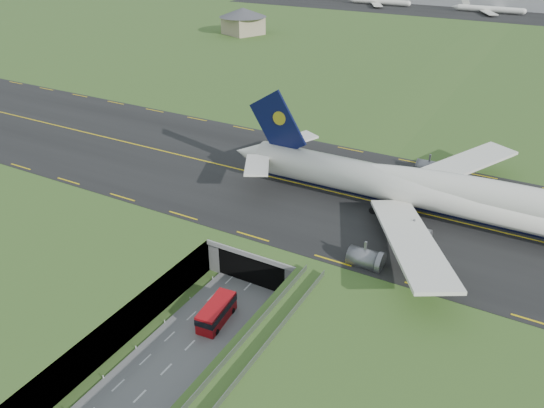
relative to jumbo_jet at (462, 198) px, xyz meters
The scene contains 8 objects.
ground 42.76m from the jumbo_jet, 128.89° to the right, with size 900.00×900.00×0.00m, color #3D6127.
airfield_deck 42.09m from the jumbo_jet, 128.89° to the right, with size 800.00×800.00×6.00m, color gray.
trench_road 48.63m from the jumbo_jet, 123.18° to the right, with size 12.00×75.00×0.20m, color slate.
taxiway 26.42m from the jumbo_jet, behind, with size 800.00×44.00×0.18m, color black.
tunnel_portal 31.15m from the jumbo_jet, 149.23° to the right, with size 17.00×22.30×6.00m.
jumbo_jet is the anchor object (origin of this frame).
shuttle_tram 43.71m from the jumbo_jet, 126.84° to the right, with size 3.61×7.77×3.07m.
service_building 173.80m from the jumbo_jet, 133.91° to the left, with size 27.19×27.19×11.37m.
Camera 1 is at (36.24, -49.85, 51.09)m, focal length 35.00 mm.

